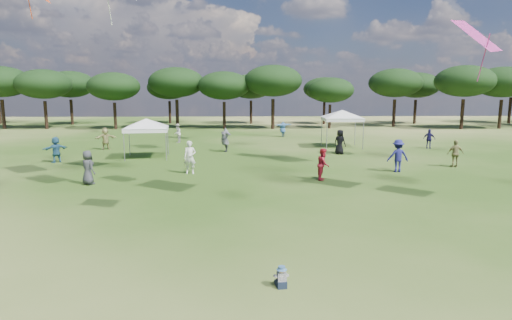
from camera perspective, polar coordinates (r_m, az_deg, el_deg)
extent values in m
cylinder|color=black|center=(59.75, -30.64, 5.27)|extent=(0.40, 0.40, 3.49)
ellipsoid|color=black|center=(59.69, -30.94, 8.95)|extent=(6.79, 6.79, 3.66)
cylinder|color=black|center=(57.22, -26.21, 5.40)|extent=(0.38, 0.38, 3.32)
ellipsoid|color=black|center=(57.16, -26.47, 9.05)|extent=(6.44, 6.44, 3.47)
cylinder|color=black|center=(53.64, -18.27, 5.60)|extent=(0.36, 0.36, 3.14)
ellipsoid|color=black|center=(53.57, -18.46, 9.29)|extent=(6.11, 6.11, 3.29)
cylinder|color=black|center=(53.59, -10.46, 6.07)|extent=(0.40, 0.40, 3.46)
ellipsoid|color=black|center=(53.53, -10.58, 10.15)|extent=(6.73, 6.73, 3.63)
cylinder|color=black|center=(51.88, -4.25, 5.96)|extent=(0.37, 0.37, 3.21)
ellipsoid|color=black|center=(51.81, -4.30, 9.87)|extent=(6.24, 6.24, 3.36)
cylinder|color=black|center=(51.52, 2.26, 6.15)|extent=(0.41, 0.41, 3.56)
ellipsoid|color=black|center=(51.46, 2.29, 10.51)|extent=(6.91, 6.91, 3.73)
cylinder|color=black|center=(52.83, 9.80, 5.73)|extent=(0.33, 0.33, 2.88)
ellipsoid|color=black|center=(52.74, 9.89, 9.17)|extent=(5.60, 5.60, 3.02)
cylinder|color=black|center=(57.57, 17.92, 5.98)|extent=(0.39, 0.39, 3.44)
ellipsoid|color=black|center=(57.52, 18.11, 9.74)|extent=(6.69, 6.69, 3.60)
cylinder|color=black|center=(56.72, 25.79, 5.52)|extent=(0.40, 0.40, 3.53)
ellipsoid|color=black|center=(56.67, 26.06, 9.44)|extent=(6.86, 6.86, 3.70)
cylinder|color=black|center=(59.49, 29.78, 5.32)|extent=(0.40, 0.40, 3.47)
ellipsoid|color=black|center=(59.44, 30.07, 8.98)|extent=(6.74, 6.74, 3.63)
cylinder|color=black|center=(63.06, -23.36, 5.88)|extent=(0.39, 0.39, 3.37)
ellipsoid|color=black|center=(63.00, -23.57, 9.24)|extent=(6.54, 6.54, 3.53)
cylinder|color=black|center=(61.33, -11.41, 6.25)|extent=(0.36, 0.36, 3.11)
ellipsoid|color=black|center=(61.27, -11.51, 9.45)|extent=(6.05, 6.05, 3.26)
cylinder|color=black|center=(59.74, -0.67, 6.40)|extent=(0.37, 0.37, 3.20)
ellipsoid|color=black|center=(59.67, -0.68, 9.77)|extent=(6.21, 6.21, 3.35)
cylinder|color=black|center=(59.64, 9.06, 6.18)|extent=(0.34, 0.34, 2.99)
ellipsoid|color=black|center=(59.57, 9.14, 9.34)|extent=(5.81, 5.81, 3.13)
cylinder|color=black|center=(63.70, 20.43, 6.05)|extent=(0.38, 0.38, 3.31)
ellipsoid|color=black|center=(63.64, 20.61, 9.32)|extent=(6.43, 6.43, 3.47)
cylinder|color=black|center=(70.35, 30.74, 5.71)|extent=(0.42, 0.42, 3.64)
ellipsoid|color=black|center=(70.31, 31.01, 8.96)|extent=(7.06, 7.06, 3.81)
cylinder|color=gray|center=(28.63, -17.19, 1.78)|extent=(0.06, 0.06, 1.98)
cylinder|color=gray|center=(28.39, -11.89, 1.93)|extent=(0.06, 0.06, 1.98)
cylinder|color=gray|center=(31.24, -16.53, 2.39)|extent=(0.06, 0.06, 1.98)
cylinder|color=gray|center=(31.01, -11.68, 2.54)|extent=(0.06, 0.06, 1.98)
cube|color=white|center=(29.69, -14.39, 3.98)|extent=(3.14, 3.14, 0.25)
pyramid|color=white|center=(29.64, -14.45, 5.37)|extent=(5.66, 5.66, 0.60)
cylinder|color=gray|center=(33.42, 9.43, 3.35)|extent=(0.06, 0.06, 2.32)
cylinder|color=gray|center=(33.97, 14.10, 3.30)|extent=(0.06, 0.06, 2.32)
cylinder|color=gray|center=(36.17, 8.73, 3.80)|extent=(0.06, 0.06, 2.32)
cylinder|color=gray|center=(36.69, 13.07, 3.75)|extent=(0.06, 0.06, 2.32)
cube|color=white|center=(34.95, 11.39, 5.37)|extent=(3.07, 3.07, 0.25)
pyramid|color=white|center=(34.91, 11.43, 6.56)|extent=(6.03, 6.03, 0.60)
cube|color=#151D30|center=(10.22, 3.43, -16.19)|extent=(0.25, 0.25, 0.17)
cube|color=#151D30|center=(10.36, 2.80, -16.06)|extent=(0.11, 0.21, 0.09)
cube|color=#151D30|center=(10.39, 3.62, -15.98)|extent=(0.11, 0.21, 0.09)
cube|color=white|center=(10.15, 3.44, -15.25)|extent=(0.23, 0.18, 0.22)
cylinder|color=white|center=(10.17, 2.60, -15.19)|extent=(0.10, 0.22, 0.13)
cylinder|color=white|center=(10.23, 4.11, -15.05)|extent=(0.10, 0.22, 0.13)
sphere|color=#E0B293|center=(10.09, 3.45, -14.49)|extent=(0.15, 0.15, 0.15)
cone|color=#508FBC|center=(10.07, 3.45, -14.31)|extent=(0.25, 0.25, 0.02)
cylinder|color=#508FBC|center=(10.06, 3.45, -14.13)|extent=(0.16, 0.16, 0.06)
imported|color=#535458|center=(31.87, -4.14, 2.67)|extent=(1.24, 2.24, 1.76)
imported|color=navy|center=(36.21, 22.09, 2.62)|extent=(0.96, 0.81, 1.53)
imported|color=navy|center=(25.03, 18.39, 0.53)|extent=(1.19, 0.69, 1.82)
imported|color=#313237|center=(22.11, -21.51, -0.94)|extent=(0.96, 0.92, 1.66)
imported|color=black|center=(31.15, 11.12, 2.38)|extent=(1.02, 0.98, 1.76)
imported|color=#284E7A|center=(42.44, 3.59, 4.13)|extent=(1.92, 1.22, 1.53)
imported|color=silver|center=(23.55, -8.80, 0.35)|extent=(0.68, 0.47, 1.80)
imported|color=olive|center=(27.92, 25.06, 0.78)|extent=(0.96, 0.41, 1.63)
imported|color=#978F52|center=(35.01, -19.43, 2.73)|extent=(1.66, 1.20, 1.73)
imported|color=#A71B2B|center=(21.86, 8.97, -0.56)|extent=(0.83, 0.94, 1.63)
imported|color=#2A5C80|center=(29.80, -25.12, 1.27)|extent=(1.46, 1.37, 1.64)
imported|color=beige|center=(38.17, -10.44, 3.53)|extent=(0.71, 0.86, 1.65)
plane|color=#B22C7B|center=(19.75, 27.35, 14.53)|extent=(2.59, 2.39, 1.52)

